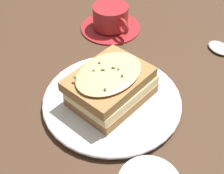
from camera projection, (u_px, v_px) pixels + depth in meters
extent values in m
plane|color=#473021|center=(102.00, 94.00, 0.61)|extent=(2.40, 2.40, 0.00)
cylinder|color=white|center=(112.00, 101.00, 0.59)|extent=(0.25, 0.25, 0.01)
torus|color=white|center=(112.00, 100.00, 0.58)|extent=(0.26, 0.26, 0.01)
cube|color=#A37542|center=(112.00, 94.00, 0.57)|extent=(0.17, 0.15, 0.02)
cube|color=#EFDB93|center=(112.00, 87.00, 0.56)|extent=(0.17, 0.14, 0.02)
cube|color=#A37542|center=(109.00, 79.00, 0.55)|extent=(0.17, 0.14, 0.02)
ellipsoid|color=#DBBC7F|center=(109.00, 73.00, 0.54)|extent=(0.15, 0.13, 0.01)
cube|color=#2D6028|center=(118.00, 69.00, 0.54)|extent=(0.00, 0.00, 0.00)
cube|color=#2D6028|center=(122.00, 76.00, 0.52)|extent=(0.01, 0.00, 0.00)
cube|color=#2D6028|center=(94.00, 71.00, 0.53)|extent=(0.00, 0.00, 0.00)
cube|color=#2D6028|center=(103.00, 70.00, 0.53)|extent=(0.01, 0.01, 0.00)
cube|color=#2D6028|center=(75.00, 78.00, 0.52)|extent=(0.01, 0.01, 0.00)
cube|color=#2D6028|center=(100.00, 63.00, 0.55)|extent=(0.01, 0.01, 0.00)
cube|color=#2D6028|center=(113.00, 68.00, 0.54)|extent=(0.00, 0.01, 0.00)
cube|color=#2D6028|center=(105.00, 89.00, 0.50)|extent=(0.01, 0.01, 0.00)
cylinder|color=#AD282D|center=(111.00, 27.00, 0.77)|extent=(0.15, 0.15, 0.01)
cylinder|color=#AD282D|center=(110.00, 16.00, 0.75)|extent=(0.09, 0.09, 0.05)
cylinder|color=#381E0F|center=(110.00, 9.00, 0.74)|extent=(0.07, 0.07, 0.00)
torus|color=#AD282D|center=(123.00, 26.00, 0.72)|extent=(0.03, 0.04, 0.04)
ellipsoid|color=silver|center=(219.00, 48.00, 0.71)|extent=(0.07, 0.07, 0.01)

